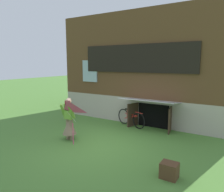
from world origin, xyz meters
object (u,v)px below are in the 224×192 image
Objects in this scene: person at (69,122)px; bicycle_red at (131,118)px; kite at (67,110)px; wooden_crate at (169,170)px.

person reaches higher than bicycle_red.
kite is at bearing -84.80° from bicycle_red.
kite is at bearing 176.44° from wooden_crate.
person reaches higher than kite.
wooden_crate is at bearing -3.56° from kite.
wooden_crate is at bearing -31.35° from bicycle_red.
person is at bearing 170.18° from wooden_crate.
person reaches higher than wooden_crate.
wooden_crate is (2.84, -3.43, -0.18)m from bicycle_red.
kite is 3.79m from wooden_crate.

